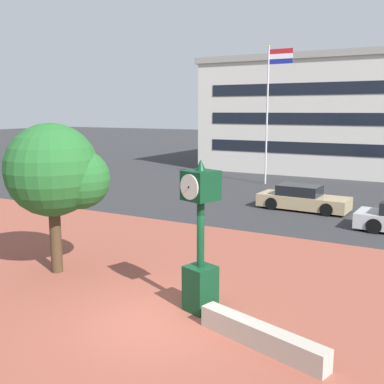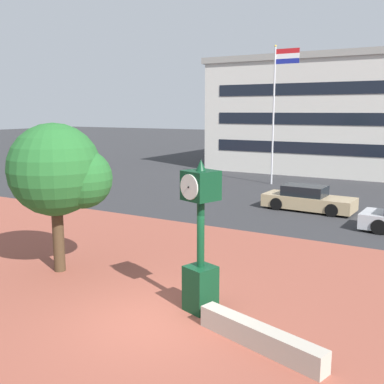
{
  "view_description": "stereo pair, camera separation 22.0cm",
  "coord_description": "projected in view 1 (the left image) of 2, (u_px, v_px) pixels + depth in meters",
  "views": [
    {
      "loc": [
        5.79,
        -8.62,
        5.07
      ],
      "look_at": [
        0.56,
        0.95,
        3.11
      ],
      "focal_mm": 42.6,
      "sensor_mm": 36.0,
      "label": 1
    },
    {
      "loc": [
        5.98,
        -8.51,
        5.07
      ],
      "look_at": [
        0.56,
        0.95,
        3.11
      ],
      "focal_mm": 42.6,
      "sensor_mm": 36.0,
      "label": 2
    }
  ],
  "objects": [
    {
      "name": "planter_wall",
      "position": [
        261.0,
        336.0,
        9.84
      ],
      "size": [
        3.18,
        1.3,
        0.5
      ],
      "primitive_type": "cube",
      "rotation": [
        0.0,
        0.0,
        -0.29
      ],
      "color": "#ADA393",
      "rests_on": "ground"
    },
    {
      "name": "plaza_tree",
      "position": [
        58.0,
        172.0,
        13.96
      ],
      "size": [
        3.08,
        2.87,
        4.7
      ],
      "color": "#42301E",
      "rests_on": "ground"
    },
    {
      "name": "street_clock",
      "position": [
        201.0,
        243.0,
        11.4
      ],
      "size": [
        0.93,
        0.95,
        3.9
      ],
      "rotation": [
        0.0,
        0.0,
        -0.33
      ],
      "color": "#0C381E",
      "rests_on": "ground"
    },
    {
      "name": "civic_building",
      "position": [
        384.0,
        115.0,
        38.59
      ],
      "size": [
        28.38,
        15.14,
        9.39
      ],
      "color": "beige",
      "rests_on": "ground"
    },
    {
      "name": "plaza_brick_paving",
      "position": [
        200.0,
        288.0,
        13.2
      ],
      "size": [
        44.0,
        12.93,
        0.01
      ],
      "primitive_type": "cube",
      "color": "brown",
      "rests_on": "ground"
    },
    {
      "name": "car_street_near",
      "position": [
        302.0,
        199.0,
        23.46
      ],
      "size": [
        4.65,
        1.99,
        1.28
      ],
      "rotation": [
        0.0,
        0.0,
        4.66
      ],
      "color": "tan",
      "rests_on": "ground"
    },
    {
      "name": "flagpole_primary",
      "position": [
        270.0,
        104.0,
        30.79
      ],
      "size": [
        1.71,
        0.14,
        9.34
      ],
      "color": "silver",
      "rests_on": "ground"
    },
    {
      "name": "ground_plane",
      "position": [
        153.0,
        322.0,
        11.07
      ],
      "size": [
        200.0,
        200.0,
        0.0
      ],
      "primitive_type": "plane",
      "color": "#2D2D30"
    }
  ]
}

